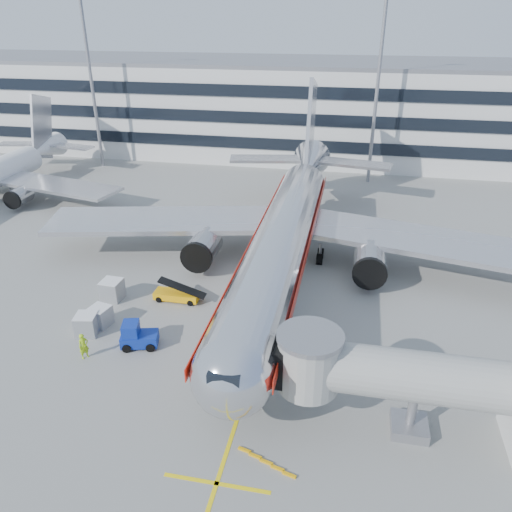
% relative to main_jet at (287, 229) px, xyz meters
% --- Properties ---
extents(ground, '(180.00, 180.00, 0.00)m').
position_rel_main_jet_xyz_m(ground, '(0.00, -11.72, -4.23)').
color(ground, gray).
rests_on(ground, ground).
extents(lead_in_line, '(0.25, 70.00, 0.01)m').
position_rel_main_jet_xyz_m(lead_in_line, '(0.00, -1.72, -4.23)').
color(lead_in_line, yellow).
rests_on(lead_in_line, ground).
extents(stop_bar, '(6.00, 0.25, 0.01)m').
position_rel_main_jet_xyz_m(stop_bar, '(0.00, -25.72, -4.23)').
color(stop_bar, yellow).
rests_on(stop_bar, ground).
extents(main_jet, '(50.95, 48.70, 16.06)m').
position_rel_main_jet_xyz_m(main_jet, '(0.00, 0.00, 0.00)').
color(main_jet, silver).
rests_on(main_jet, ground).
extents(jet_bridge, '(17.80, 4.50, 7.00)m').
position_rel_main_jet_xyz_m(jet_bridge, '(12.18, -19.72, -0.36)').
color(jet_bridge, silver).
rests_on(jet_bridge, ground).
extents(terminal, '(150.00, 24.25, 15.60)m').
position_rel_main_jet_xyz_m(terminal, '(0.00, 46.23, 3.57)').
color(terminal, silver).
rests_on(terminal, ground).
extents(light_mast_west, '(2.40, 1.20, 25.45)m').
position_rel_main_jet_xyz_m(light_mast_west, '(-35.00, 30.28, 10.64)').
color(light_mast_west, gray).
rests_on(light_mast_west, ground).
extents(light_mast_centre, '(2.40, 1.20, 25.45)m').
position_rel_main_jet_xyz_m(light_mast_centre, '(8.00, 30.28, 10.64)').
color(light_mast_centre, gray).
rests_on(light_mast_centre, ground).
extents(belt_loader, '(4.18, 1.53, 2.00)m').
position_rel_main_jet_xyz_m(belt_loader, '(-8.55, -7.93, -3.67)').
color(belt_loader, '#F3AA0A').
rests_on(belt_loader, ground).
extents(baggage_tug, '(3.05, 2.32, 2.06)m').
position_rel_main_jet_xyz_m(baggage_tug, '(-9.23, -14.92, -3.34)').
color(baggage_tug, '#0D2894').
rests_on(baggage_tug, ground).
extents(cargo_container_left, '(1.78, 1.78, 1.82)m').
position_rel_main_jet_xyz_m(cargo_container_left, '(-14.23, -8.83, -3.32)').
color(cargo_container_left, '#AAACB1').
rests_on(cargo_container_left, ground).
extents(cargo_container_right, '(1.84, 1.84, 1.64)m').
position_rel_main_jet_xyz_m(cargo_container_right, '(-13.33, -12.82, -3.41)').
color(cargo_container_right, '#AAACB1').
rests_on(cargo_container_right, ground).
extents(cargo_container_front, '(1.88, 1.88, 1.72)m').
position_rel_main_jet_xyz_m(cargo_container_front, '(-13.79, -14.16, -3.37)').
color(cargo_container_front, '#AAACB1').
rests_on(cargo_container_front, ground).
extents(ramp_worker, '(0.83, 0.89, 2.04)m').
position_rel_main_jet_xyz_m(ramp_worker, '(-12.46, -17.03, -3.22)').
color(ramp_worker, '#A2D516').
rests_on(ramp_worker, ground).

